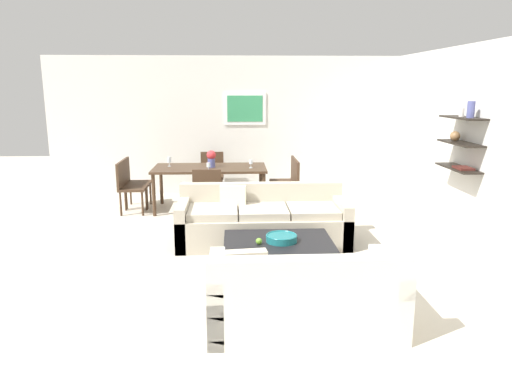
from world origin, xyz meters
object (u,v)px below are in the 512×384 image
(dining_table, at_px, (210,171))
(dining_chair_right_far, at_px, (287,178))
(sofa_beige, at_px, (262,222))
(dining_chair_head, at_px, (212,172))
(decorative_bowl, at_px, (281,238))
(apple_on_coffee_table, at_px, (259,241))
(wine_glass_right_near, at_px, (251,162))
(wine_glass_left_far, at_px, (169,160))
(dining_chair_foot, at_px, (207,192))
(dining_chair_left_far, at_px, (133,179))
(loveseat_white, at_px, (303,296))
(coffee_table, at_px, (278,257))
(wine_glass_foot, at_px, (208,165))
(centerpiece_vase, at_px, (211,158))
(dining_chair_right_near, at_px, (290,183))
(dining_chair_left_near, at_px, (128,184))

(dining_table, height_order, dining_chair_right_far, dining_chair_right_far)
(sofa_beige, xyz_separation_m, dining_chair_head, (-0.80, 2.79, 0.21))
(sofa_beige, height_order, dining_table, sofa_beige)
(decorative_bowl, bearing_deg, apple_on_coffee_table, -161.96)
(wine_glass_right_near, xyz_separation_m, wine_glass_left_far, (-1.42, 0.24, 0.02))
(dining_chair_foot, xyz_separation_m, wine_glass_right_near, (0.71, 0.77, 0.34))
(apple_on_coffee_table, height_order, dining_chair_left_far, dining_chair_left_far)
(loveseat_white, bearing_deg, dining_chair_foot, 106.74)
(loveseat_white, xyz_separation_m, wine_glass_right_near, (-0.30, 4.14, 0.55))
(sofa_beige, bearing_deg, coffee_table, -83.93)
(loveseat_white, height_order, dining_chair_head, dining_chair_head)
(loveseat_white, bearing_deg, wine_glass_foot, 104.80)
(dining_chair_right_far, relative_size, centerpiece_vase, 3.00)
(dining_chair_right_near, height_order, wine_glass_foot, wine_glass_foot)
(dining_chair_head, bearing_deg, dining_chair_right_near, -38.76)
(dining_chair_right_near, xyz_separation_m, wine_glass_foot, (-1.38, -0.21, 0.35))
(dining_chair_head, bearing_deg, dining_chair_left_far, -154.02)
(loveseat_white, relative_size, coffee_table, 1.35)
(dining_table, xyz_separation_m, dining_chair_left_near, (-1.38, -0.22, -0.18))
(dining_chair_right_near, bearing_deg, wine_glass_right_near, 171.66)
(sofa_beige, bearing_deg, dining_chair_foot, 128.50)
(sofa_beige, height_order, dining_chair_left_far, dining_chair_left_far)
(dining_chair_head, xyz_separation_m, dining_chair_right_far, (1.38, -0.67, 0.00))
(sofa_beige, bearing_deg, dining_chair_left_far, 135.89)
(dining_table, bearing_deg, dining_chair_foot, -90.00)
(loveseat_white, relative_size, dining_chair_left_near, 1.92)
(coffee_table, height_order, dining_chair_foot, dining_chair_foot)
(decorative_bowl, bearing_deg, dining_chair_right_far, 82.37)
(apple_on_coffee_table, bearing_deg, wine_glass_left_far, 113.58)
(dining_table, bearing_deg, dining_chair_right_far, 8.97)
(decorative_bowl, relative_size, dining_chair_left_far, 0.41)
(wine_glass_foot, bearing_deg, dining_chair_foot, -90.00)
(loveseat_white, bearing_deg, dining_chair_left_near, 120.64)
(dining_chair_foot, distance_m, dining_chair_right_near, 1.54)
(dining_chair_head, xyz_separation_m, dining_chair_left_far, (-1.38, -0.67, 0.00))
(dining_table, relative_size, dining_chair_right_far, 2.22)
(dining_table, distance_m, dining_chair_right_near, 1.41)
(dining_chair_head, bearing_deg, wine_glass_foot, -90.00)
(dining_table, bearing_deg, centerpiece_vase, -19.72)
(apple_on_coffee_table, bearing_deg, wine_glass_foot, 104.47)
(loveseat_white, bearing_deg, wine_glass_right_near, 94.18)
(decorative_bowl, bearing_deg, dining_chair_foot, 114.26)
(dining_chair_head, relative_size, dining_chair_left_far, 1.00)
(dining_chair_head, bearing_deg, loveseat_white, -78.86)
(wine_glass_right_near, bearing_deg, dining_chair_right_near, -8.34)
(dining_chair_foot, relative_size, dining_chair_right_near, 1.00)
(dining_chair_left_far, height_order, dining_chair_right_near, same)
(coffee_table, relative_size, dining_chair_head, 1.42)
(dining_chair_right_near, bearing_deg, wine_glass_left_far, 170.83)
(apple_on_coffee_table, xyz_separation_m, dining_chair_left_near, (-2.07, 2.87, 0.09))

